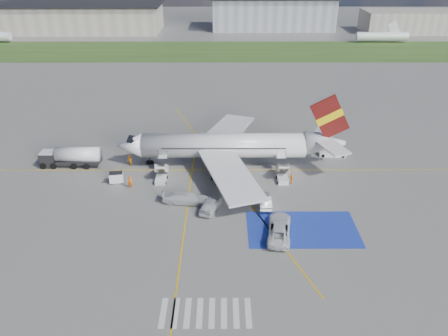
{
  "coord_description": "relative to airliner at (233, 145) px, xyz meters",
  "views": [
    {
      "loc": [
        -0.07,
        -49.41,
        32.76
      ],
      "look_at": [
        0.06,
        6.06,
        3.5
      ],
      "focal_mm": 35.0,
      "sensor_mm": 36.0,
      "label": 1
    }
  ],
  "objects": [
    {
      "name": "terminal_east",
      "position": [
        73.49,
        114.0,
        0.61
      ],
      "size": [
        40.0,
        16.0,
        8.0
      ],
      "primitive_type": "cube",
      "color": "gray",
      "rests_on": "ground"
    },
    {
      "name": "airliner",
      "position": [
        0.0,
        0.0,
        0.0
      ],
      "size": [
        36.81,
        32.95,
        11.92
      ],
      "color": "silver",
      "rests_on": "ground"
    },
    {
      "name": "taxiway_line_diag",
      "position": [
        -1.51,
        -2.0,
        -3.39
      ],
      "size": [
        20.71,
        56.45,
        0.01
      ],
      "primitive_type": "cube",
      "rotation": [
        0.0,
        0.0,
        0.35
      ],
      "color": "gold",
      "rests_on": "ground"
    },
    {
      "name": "crosswalk",
      "position": [
        -3.31,
        -32.0,
        -3.39
      ],
      "size": [
        9.0,
        4.0,
        0.01
      ],
      "color": "silver",
      "rests_on": "ground"
    },
    {
      "name": "van_white_b",
      "position": [
        -6.66,
        -11.76,
        -2.38
      ],
      "size": [
        5.39,
        2.73,
        2.03
      ],
      "primitive_type": "imported",
      "rotation": [
        0.0,
        0.0,
        1.45
      ],
      "color": "silver",
      "rests_on": "ground"
    },
    {
      "name": "car_silver_a",
      "position": [
        -3.29,
        -13.47,
        -2.54
      ],
      "size": [
        3.43,
        5.37,
        1.7
      ],
      "primitive_type": "imported",
      "rotation": [
        0.0,
        0.0,
        2.83
      ],
      "color": "#B7BABF",
      "rests_on": "ground"
    },
    {
      "name": "crew_aft",
      "position": [
        8.73,
        -6.23,
        -2.53
      ],
      "size": [
        0.56,
        1.06,
        1.72
      ],
      "primitive_type": "imported",
      "rotation": [
        0.0,
        0.0,
        1.71
      ],
      "color": "orange",
      "rests_on": "ground"
    },
    {
      "name": "ground",
      "position": [
        -1.51,
        -14.0,
        -3.39
      ],
      "size": [
        400.0,
        400.0,
        0.0
      ],
      "primitive_type": "plane",
      "color": "#60605E",
      "rests_on": "ground"
    },
    {
      "name": "airstairs_aft",
      "position": [
        7.49,
        -5.3,
        -2.77
      ],
      "size": [
        1.9,
        5.2,
        3.6
      ],
      "color": "silver",
      "rests_on": "ground"
    },
    {
      "name": "airstairs_fwd",
      "position": [
        -11.01,
        -5.3,
        -2.77
      ],
      "size": [
        1.9,
        5.2,
        3.6
      ],
      "color": "silver",
      "rests_on": "ground"
    },
    {
      "name": "crew_fwd",
      "position": [
        -15.24,
        -7.55,
        -2.43
      ],
      "size": [
        0.75,
        0.53,
        1.93
      ],
      "primitive_type": "imported",
      "rotation": [
        0.0,
        0.0,
        0.1
      ],
      "color": "orange",
      "rests_on": "ground"
    },
    {
      "name": "belt_loader",
      "position": [
        17.06,
        3.12,
        -3.04
      ],
      "size": [
        4.84,
        2.12,
        1.42
      ],
      "rotation": [
        0.0,
        0.0,
        -0.09
      ],
      "color": "silver",
      "rests_on": "ground"
    },
    {
      "name": "taxiway_line_cross",
      "position": [
        -6.51,
        -24.0,
        -3.39
      ],
      "size": [
        0.2,
        60.0,
        0.01
      ],
      "primitive_type": "cube",
      "color": "gold",
      "rests_on": "ground"
    },
    {
      "name": "terminal_west",
      "position": [
        -56.51,
        116.0,
        1.61
      ],
      "size": [
        60.0,
        22.0,
        10.0
      ],
      "primitive_type": "cube",
      "color": "gray",
      "rests_on": "ground"
    },
    {
      "name": "fuel_tanker",
      "position": [
        -26.09,
        -0.41,
        -2.03
      ],
      "size": [
        9.56,
        2.82,
        3.24
      ],
      "rotation": [
        0.0,
        0.0,
        -0.02
      ],
      "color": "black",
      "rests_on": "ground"
    },
    {
      "name": "gpu_cart",
      "position": [
        -17.66,
        -5.98,
        -2.63
      ],
      "size": [
        2.22,
        1.62,
        1.7
      ],
      "rotation": [
        0.0,
        0.0,
        0.16
      ],
      "color": "silver",
      "rests_on": "ground"
    },
    {
      "name": "terminal_centre",
      "position": [
        18.49,
        121.0,
        2.61
      ],
      "size": [
        48.0,
        18.0,
        12.0
      ],
      "primitive_type": "cube",
      "color": "gray",
      "rests_on": "ground"
    },
    {
      "name": "crew_nose",
      "position": [
        -16.7,
        -0.51,
        -2.43
      ],
      "size": [
        1.13,
        1.18,
        1.93
      ],
      "primitive_type": "imported",
      "rotation": [
        0.0,
        0.0,
        -0.99
      ],
      "color": "orange",
      "rests_on": "ground"
    },
    {
      "name": "staging_box",
      "position": [
        8.49,
        -18.0,
        -3.39
      ],
      "size": [
        14.0,
        8.0,
        0.01
      ],
      "primitive_type": "cube",
      "color": "#1B31A2",
      "rests_on": "ground"
    },
    {
      "name": "taxiway_line_main",
      "position": [
        -1.51,
        -2.0,
        -3.39
      ],
      "size": [
        120.0,
        0.2,
        0.01
      ],
      "primitive_type": "cube",
      "color": "gold",
      "rests_on": "ground"
    },
    {
      "name": "van_white_a",
      "position": [
        5.4,
        -19.03,
        -2.29
      ],
      "size": [
        3.54,
        6.21,
        2.2
      ],
      "primitive_type": "imported",
      "rotation": [
        0.0,
        0.0,
        3.0
      ],
      "color": "silver",
      "rests_on": "ground"
    },
    {
      "name": "car_silver_b",
      "position": [
        4.14,
        -12.38,
        -2.62
      ],
      "size": [
        1.73,
        4.73,
        1.55
      ],
      "primitive_type": "imported",
      "rotation": [
        0.0,
        0.0,
        3.16
      ],
      "color": "#B8BAC0",
      "rests_on": "ground"
    },
    {
      "name": "grass_strip",
      "position": [
        -1.51,
        81.0,
        -3.39
      ],
      "size": [
        400.0,
        30.0,
        0.01
      ],
      "primitive_type": "cube",
      "color": "#2D4C1E",
      "rests_on": "ground"
    }
  ]
}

